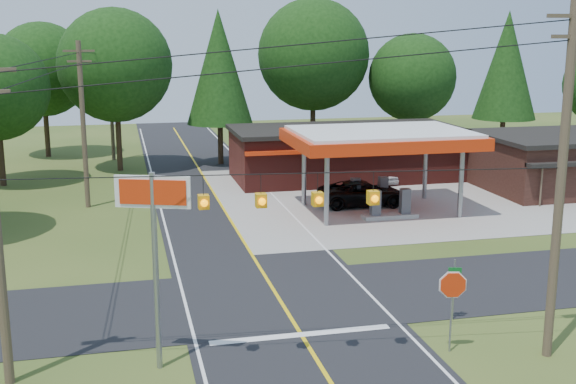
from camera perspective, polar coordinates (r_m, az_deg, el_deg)
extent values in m
plane|color=#344B1A|center=(29.12, -0.70, -8.49)|extent=(120.00, 120.00, 0.00)
cube|color=black|center=(29.11, -0.70, -8.47)|extent=(8.00, 120.00, 0.02)
cube|color=black|center=(29.11, -0.70, -8.46)|extent=(70.00, 7.00, 0.02)
cube|color=yellow|center=(29.11, -0.70, -8.44)|extent=(0.15, 110.00, 0.00)
cylinder|color=gray|center=(39.50, 3.08, 0.28)|extent=(0.28, 0.28, 4.20)
cylinder|color=gray|center=(44.23, 1.28, 1.61)|extent=(0.28, 0.28, 4.20)
cylinder|color=gray|center=(42.40, 13.52, 0.79)|extent=(0.28, 0.28, 4.20)
cylinder|color=gray|center=(46.84, 10.80, 2.00)|extent=(0.28, 0.28, 4.20)
cube|color=red|center=(42.69, 7.35, 4.18)|extent=(10.60, 7.40, 0.70)
cube|color=white|center=(42.64, 7.37, 4.71)|extent=(10.00, 7.00, 0.25)
cube|color=#9E9B93|center=(41.86, 8.05, -1.90)|extent=(3.20, 0.90, 0.22)
cube|color=#3F3F44|center=(41.35, 6.92, -0.87)|extent=(0.55, 0.45, 1.50)
cube|color=#3F3F44|center=(41.99, 9.23, -0.74)|extent=(0.55, 0.45, 1.50)
cube|color=#9E9B93|center=(45.13, 6.41, -0.80)|extent=(3.20, 0.90, 0.22)
cube|color=#3F3F44|center=(44.66, 5.35, 0.16)|extent=(0.55, 0.45, 1.50)
cube|color=#3F3F44|center=(45.26, 7.51, 0.27)|extent=(0.55, 0.45, 1.50)
cube|color=#571D18|center=(52.75, 4.51, 2.95)|extent=(16.00, 7.00, 3.50)
cube|color=black|center=(52.47, 4.55, 5.00)|extent=(16.40, 7.40, 0.30)
cube|color=red|center=(49.23, 5.80, 3.36)|extent=(16.00, 0.50, 0.25)
cylinder|color=#473828|center=(24.14, 20.74, 0.52)|extent=(0.30, 0.30, 11.50)
cube|color=#473828|center=(23.69, 21.71, 12.80)|extent=(1.80, 0.12, 0.12)
cube|color=#473828|center=(23.69, 21.59, 11.36)|extent=(1.40, 0.12, 0.12)
cylinder|color=#473828|center=(44.94, -15.87, 5.06)|extent=(0.30, 0.30, 10.00)
cube|color=#473828|center=(44.63, -16.21, 10.66)|extent=(1.80, 0.12, 0.12)
cube|color=#473828|center=(44.64, -16.16, 9.90)|extent=(1.40, 0.12, 0.12)
cylinder|color=#473828|center=(61.83, -13.81, 6.83)|extent=(0.30, 0.30, 9.50)
cube|color=orange|center=(21.55, -6.69, -0.78)|extent=(0.32, 0.32, 0.42)
cube|color=orange|center=(21.61, -2.15, -0.67)|extent=(0.32, 0.32, 0.42)
cube|color=orange|center=(21.80, 2.34, -0.55)|extent=(0.32, 0.32, 0.42)
cube|color=orange|center=(22.12, 6.73, -0.44)|extent=(0.32, 0.32, 0.42)
cylinder|color=#332316|center=(53.85, -21.72, 2.55)|extent=(0.44, 0.44, 3.96)
cylinder|color=#332316|center=(57.13, -13.22, 3.99)|extent=(0.44, 0.44, 4.68)
sphere|color=black|center=(56.61, -13.50, 9.72)|extent=(8.58, 8.58, 8.58)
cylinder|color=#332316|center=(58.68, -5.36, 4.30)|extent=(0.44, 0.44, 4.32)
cone|color=black|center=(58.16, -5.48, 9.81)|extent=(5.28, 5.28, 9.00)
cylinder|color=#332316|center=(61.18, 1.97, 5.02)|extent=(0.44, 0.44, 5.04)
sphere|color=black|center=(60.70, 2.01, 10.79)|extent=(9.24, 9.24, 9.24)
cylinder|color=#332316|center=(61.96, 9.63, 4.44)|extent=(0.44, 0.44, 3.96)
sphere|color=black|center=(61.49, 9.80, 8.91)|extent=(7.26, 7.26, 7.26)
cylinder|color=#332316|center=(64.57, 16.57, 4.58)|extent=(0.44, 0.44, 4.32)
cone|color=black|center=(64.10, 16.88, 9.57)|extent=(5.28, 5.28, 9.00)
cylinder|color=#332316|center=(65.38, -18.52, 4.54)|extent=(0.44, 0.44, 4.32)
sphere|color=black|center=(64.92, -18.84, 9.16)|extent=(7.92, 7.92, 7.92)
imported|color=black|center=(44.55, 5.95, -0.12)|extent=(5.83, 5.83, 1.54)
imported|color=white|center=(51.74, 7.27, 1.42)|extent=(4.00, 4.00, 1.23)
cylinder|color=gray|center=(22.76, -10.39, -6.31)|extent=(0.18, 0.18, 6.32)
cube|color=white|center=(22.08, -10.65, 0.01)|extent=(2.23, 0.88, 0.99)
cube|color=red|center=(22.03, -10.65, -0.02)|extent=(1.96, 0.76, 0.77)
cylinder|color=gray|center=(24.74, 12.77, -9.40)|extent=(0.07, 0.07, 2.65)
cylinder|color=gray|center=(27.44, 12.94, -7.54)|extent=(0.06, 0.06, 2.34)
cube|color=#0C591E|center=(27.20, 13.05, -6.32)|extent=(0.47, 0.17, 0.48)
cube|color=white|center=(27.39, 12.99, -7.48)|extent=(0.47, 0.17, 0.32)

